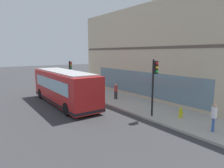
% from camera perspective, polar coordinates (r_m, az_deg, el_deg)
% --- Properties ---
extents(ground, '(120.00, 120.00, 0.00)m').
position_cam_1_polar(ground, '(16.74, -9.04, -7.38)').
color(ground, '#38383A').
extents(sidewalk_curb, '(4.27, 40.00, 0.15)m').
position_cam_1_polar(sidewalk_curb, '(19.25, 3.62, -4.88)').
color(sidewalk_curb, '#B2ADA3').
rests_on(sidewalk_curb, ground).
extents(building_corner, '(8.60, 21.38, 9.37)m').
position_cam_1_polar(building_corner, '(23.33, 16.05, 8.64)').
color(building_corner, beige).
rests_on(building_corner, ground).
extents(city_bus_nearside, '(2.77, 10.09, 3.07)m').
position_cam_1_polar(city_bus_nearside, '(18.60, -13.74, -0.95)').
color(city_bus_nearside, red).
rests_on(city_bus_nearside, ground).
extents(traffic_light_near_corner, '(0.32, 0.49, 4.08)m').
position_cam_1_polar(traffic_light_near_corner, '(14.18, 12.13, 1.94)').
color(traffic_light_near_corner, black).
rests_on(traffic_light_near_corner, sidewalk_curb).
extents(traffic_light_down_block, '(0.32, 0.49, 3.54)m').
position_cam_1_polar(traffic_light_down_block, '(25.45, -11.98, 4.15)').
color(traffic_light_down_block, black).
rests_on(traffic_light_down_block, sidewalk_curb).
extents(fire_hydrant, '(0.35, 0.35, 0.74)m').
position_cam_1_polar(fire_hydrant, '(14.85, 19.21, -7.84)').
color(fire_hydrant, gold).
rests_on(fire_hydrant, sidewalk_curb).
extents(pedestrian_near_building_entrance, '(0.32, 0.32, 1.56)m').
position_cam_1_polar(pedestrian_near_building_entrance, '(19.49, 1.11, -1.79)').
color(pedestrian_near_building_entrance, black).
rests_on(pedestrian_near_building_entrance, sidewalk_curb).
extents(pedestrian_by_light_pole, '(0.32, 0.32, 1.63)m').
position_cam_1_polar(pedestrian_by_light_pole, '(23.98, -9.39, 0.24)').
color(pedestrian_by_light_pole, gold).
rests_on(pedestrian_by_light_pole, sidewalk_curb).
extents(pedestrian_walking_along_curb, '(0.32, 0.32, 1.69)m').
position_cam_1_polar(pedestrian_walking_along_curb, '(12.94, 27.37, -8.02)').
color(pedestrian_walking_along_curb, '#3359A5').
rests_on(pedestrian_walking_along_curb, sidewalk_curb).
extents(newspaper_vending_box, '(0.44, 0.42, 0.90)m').
position_cam_1_polar(newspaper_vending_box, '(24.38, -7.13, -0.71)').
color(newspaper_vending_box, '#BF3F19').
rests_on(newspaper_vending_box, sidewalk_curb).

